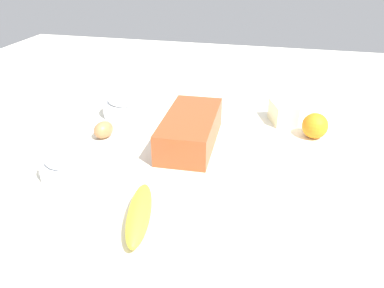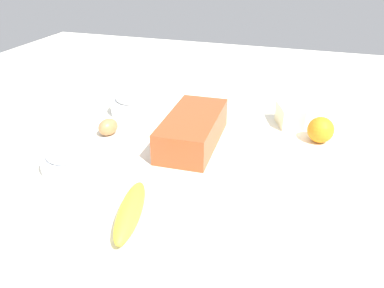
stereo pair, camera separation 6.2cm
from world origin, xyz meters
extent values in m
cube|color=silver|center=(0.00, 0.00, -0.01)|extent=(2.40, 2.40, 0.02)
cube|color=#9E4723|center=(0.08, 0.02, 0.04)|extent=(0.28, 0.14, 0.08)
cube|color=black|center=(0.08, 0.02, 0.04)|extent=(0.27, 0.13, 0.07)
cylinder|color=white|center=(0.22, 0.26, 0.02)|extent=(0.15, 0.15, 0.04)
torus|color=white|center=(0.22, 0.26, 0.04)|extent=(0.15, 0.15, 0.01)
ellipsoid|color=white|center=(0.22, 0.26, 0.05)|extent=(0.11, 0.11, 0.04)
cylinder|color=white|center=(-0.14, 0.26, 0.02)|extent=(0.13, 0.13, 0.04)
torus|color=white|center=(-0.14, 0.26, 0.03)|extent=(0.13, 0.13, 0.01)
ellipsoid|color=white|center=(-0.14, 0.26, 0.04)|extent=(0.10, 0.10, 0.04)
ellipsoid|color=yellow|center=(-0.26, 0.04, 0.02)|extent=(0.20, 0.09, 0.04)
sphere|color=orange|center=(0.19, -0.30, 0.03)|extent=(0.07, 0.07, 0.07)
cube|color=#F4EDB2|center=(0.27, -0.21, 0.03)|extent=(0.11, 0.09, 0.06)
ellipsoid|color=#B17848|center=(0.06, 0.26, 0.02)|extent=(0.07, 0.06, 0.05)
camera|label=1|loc=(-0.80, -0.19, 0.48)|focal=35.60mm
camera|label=2|loc=(-0.78, -0.25, 0.48)|focal=35.60mm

